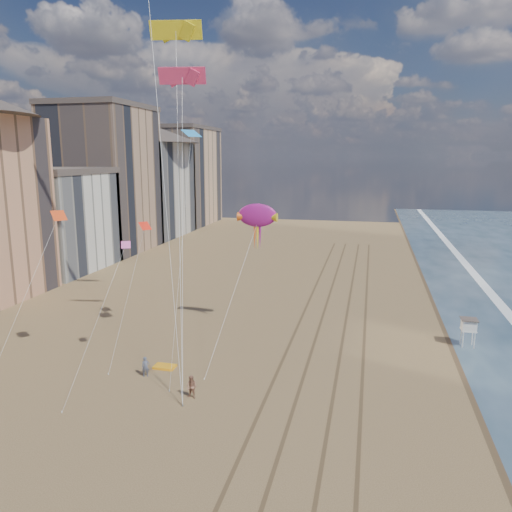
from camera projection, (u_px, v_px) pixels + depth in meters
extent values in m
plane|color=#42301E|center=(478.00, 322.00, 57.68)|extent=(260.00, 260.00, 0.00)
cube|color=brown|center=(292.00, 338.00, 52.58)|extent=(0.28, 120.00, 0.01)
cube|color=brown|center=(315.00, 340.00, 52.05)|extent=(0.28, 120.00, 0.01)
cube|color=brown|center=(342.00, 342.00, 51.44)|extent=(0.28, 120.00, 0.01)
cube|color=brown|center=(364.00, 344.00, 50.95)|extent=(0.28, 120.00, 0.01)
cube|color=silver|center=(57.00, 222.00, 83.62)|extent=(14.00, 18.00, 16.00)
cube|color=#473D38|center=(53.00, 171.00, 81.95)|extent=(14.28, 18.36, 1.00)
cube|color=tan|center=(105.00, 181.00, 99.86)|extent=(16.00, 20.00, 28.00)
cube|color=#473D38|center=(100.00, 106.00, 97.02)|extent=(16.32, 20.40, 1.00)
cube|color=#BCB2A3|center=(150.00, 190.00, 119.45)|extent=(15.00, 22.00, 22.00)
cone|color=#473D38|center=(148.00, 133.00, 116.86)|extent=(34.22, 34.22, 4.40)
cube|color=tan|center=(182.00, 178.00, 140.18)|extent=(16.00, 24.00, 26.00)
cube|color=#473D38|center=(180.00, 128.00, 137.54)|extent=(16.32, 24.48, 1.00)
cylinder|color=silver|center=(463.00, 340.00, 49.79)|extent=(0.11, 0.11, 1.61)
cylinder|color=silver|center=(474.00, 341.00, 49.55)|extent=(0.11, 0.11, 1.61)
cylinder|color=silver|center=(461.00, 337.00, 50.81)|extent=(0.11, 0.11, 1.61)
cylinder|color=silver|center=(472.00, 337.00, 50.58)|extent=(0.11, 0.11, 1.61)
cube|color=silver|center=(468.00, 330.00, 50.00)|extent=(1.43, 1.43, 0.11)
cube|color=silver|center=(469.00, 325.00, 49.90)|extent=(1.34, 1.34, 0.98)
cube|color=#473D38|center=(469.00, 319.00, 49.78)|extent=(1.61, 1.61, 0.09)
cube|color=#FAA215|center=(165.00, 367.00, 45.20)|extent=(1.94, 1.26, 0.22)
ellipsoid|color=#971774|center=(257.00, 215.00, 51.86)|extent=(4.28, 0.80, 2.54)
cone|color=#C64C12|center=(243.00, 217.00, 52.23)|extent=(1.15, 0.96, 0.96)
cone|color=yellow|center=(272.00, 217.00, 51.56)|extent=(1.15, 0.96, 0.96)
cylinder|color=silver|center=(233.00, 294.00, 47.42)|extent=(0.03, 0.03, 17.35)
imported|color=#52576A|center=(146.00, 367.00, 43.31)|extent=(0.77, 0.69, 1.77)
imported|color=#8F5E48|center=(192.00, 387.00, 39.38)|extent=(1.03, 0.86, 1.89)
cube|color=yellow|center=(176.00, 30.00, 50.67)|extent=(5.41, 1.78, 1.84)
cube|color=#E0315D|center=(182.00, 76.00, 44.40)|extent=(4.28, 1.45, 1.47)
plane|color=#FF2815|center=(145.00, 226.00, 52.66)|extent=(1.77, 1.79, 0.75)
plane|color=#EA4316|center=(59.00, 215.00, 41.84)|extent=(1.84, 1.86, 0.75)
plane|color=pink|center=(126.00, 245.00, 42.51)|extent=(1.32, 1.27, 0.48)
plane|color=#2A98E4|center=(191.00, 133.00, 42.71)|extent=(2.28, 2.28, 0.65)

